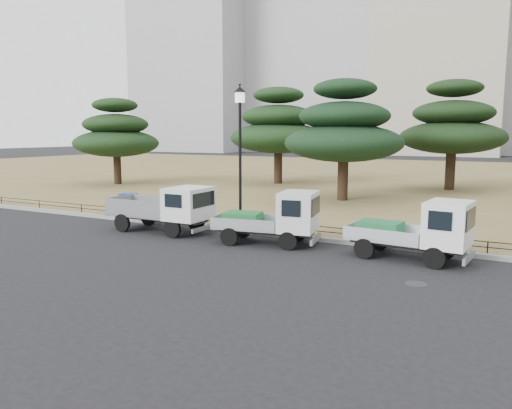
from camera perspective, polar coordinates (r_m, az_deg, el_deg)
The scene contains 16 objects.
ground at distance 17.38m, azimuth -3.08°, elevation -5.08°, with size 220.00×220.00×0.00m, color black.
lawn at distance 46.12m, azimuth 16.78°, elevation 2.98°, with size 120.00×56.00×0.15m, color olive.
curb at distance 19.59m, azimuth 0.82°, elevation -3.31°, with size 120.00×0.25×0.16m, color gray.
truck_large at distance 20.39m, azimuth -10.32°, elevation -0.23°, with size 4.33×1.78×1.88m.
truck_kei_front at distance 17.88m, azimuth 2.05°, elevation -1.54°, with size 3.86×2.10×1.94m.
truck_kei_rear at distance 16.45m, azimuth 17.95°, elevation -2.79°, with size 3.84×1.95×1.94m.
street_lamp at distance 20.03m, azimuth -1.84°, elevation 8.14°, with size 0.51×0.51×5.65m.
pipe_fence at distance 19.65m, azimuth 1.02°, elevation -2.21°, with size 38.00×0.04×0.40m.
tarp_pile at distance 24.43m, azimuth -14.62°, elevation -0.14°, with size 1.84×1.62×1.02m.
manhole at distance 14.08m, azimuth 17.86°, elevation -8.65°, with size 0.60×0.60×0.01m, color #2D2D30.
pine_west_far at distance 39.09m, azimuth -15.70°, elevation 7.69°, with size 6.34×6.34×6.41m.
pine_west_near at distance 38.13m, azimuth 2.57°, elevation 8.70°, with size 7.24×7.24×7.24m.
pine_center_left at distance 28.89m, azimuth 10.02°, elevation 8.29°, with size 6.73×6.73×6.84m.
pine_center_right at distance 36.28m, azimuth 21.55°, elevation 8.30°, with size 6.93×6.93×7.35m.
tower_far_west at distance 117.49m, azimuth -6.57°, elevation 22.19°, with size 24.00×20.00×65.00m, color #A0A0A5.
tower_center_left at distance 103.18m, azimuth 20.75°, elevation 20.86°, with size 22.00×20.00×55.00m, color #AAA08C.
Camera 1 is at (8.68, -14.53, 3.99)m, focal length 35.00 mm.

